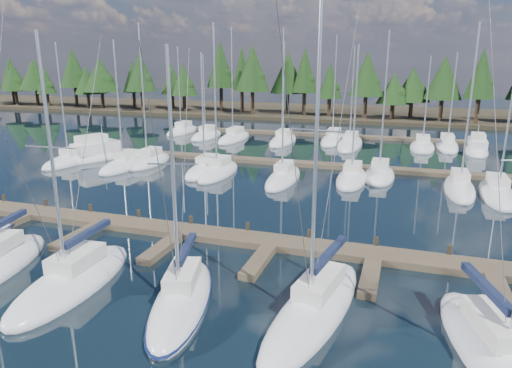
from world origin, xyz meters
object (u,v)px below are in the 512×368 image
(motor_yacht_right, at_px, (477,149))
(motor_yacht_left, at_px, (96,155))
(front_sailboat_6, at_px, (499,355))
(front_sailboat_3, at_px, (73,281))
(front_sailboat_4, at_px, (182,300))
(front_sailboat_5, at_px, (315,308))
(main_dock, at_px, (180,234))

(motor_yacht_right, bearing_deg, motor_yacht_left, -156.88)
(motor_yacht_left, bearing_deg, front_sailboat_6, -34.74)
(front_sailboat_3, bearing_deg, front_sailboat_4, -0.25)
(front_sailboat_6, distance_m, motor_yacht_right, 43.89)
(front_sailboat_3, xyz_separation_m, front_sailboat_6, (19.14, 0.08, 0.01))
(front_sailboat_5, bearing_deg, front_sailboat_4, -168.42)
(front_sailboat_6, relative_size, motor_yacht_right, 1.76)
(main_dock, height_order, front_sailboat_3, front_sailboat_3)
(main_dock, distance_m, front_sailboat_6, 18.63)
(main_dock, height_order, motor_yacht_right, motor_yacht_right)
(front_sailboat_4, height_order, front_sailboat_6, front_sailboat_6)
(motor_yacht_left, height_order, motor_yacht_right, motor_yacht_left)
(main_dock, distance_m, motor_yacht_left, 27.36)
(front_sailboat_3, relative_size, motor_yacht_right, 1.61)
(front_sailboat_3, distance_m, motor_yacht_left, 31.66)
(motor_yacht_left, bearing_deg, front_sailboat_4, -47.04)
(front_sailboat_4, bearing_deg, front_sailboat_6, 0.46)
(front_sailboat_3, distance_m, front_sailboat_6, 19.14)
(front_sailboat_6, height_order, motor_yacht_right, front_sailboat_6)
(front_sailboat_3, xyz_separation_m, motor_yacht_left, (-18.15, 25.94, 0.23))
(front_sailboat_5, bearing_deg, front_sailboat_6, -8.80)
(front_sailboat_5, bearing_deg, main_dock, 147.69)
(main_dock, relative_size, motor_yacht_right, 5.46)
(front_sailboat_5, bearing_deg, motor_yacht_right, 74.77)
(main_dock, bearing_deg, front_sailboat_4, -61.94)
(front_sailboat_4, distance_m, front_sailboat_6, 13.11)
(front_sailboat_5, distance_m, motor_yacht_right, 44.11)
(front_sailboat_3, height_order, front_sailboat_4, front_sailboat_3)
(main_dock, relative_size, motor_yacht_left, 4.52)
(front_sailboat_3, bearing_deg, motor_yacht_left, 124.98)
(front_sailboat_6, height_order, motor_yacht_left, front_sailboat_6)
(motor_yacht_right, bearing_deg, front_sailboat_4, -111.82)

